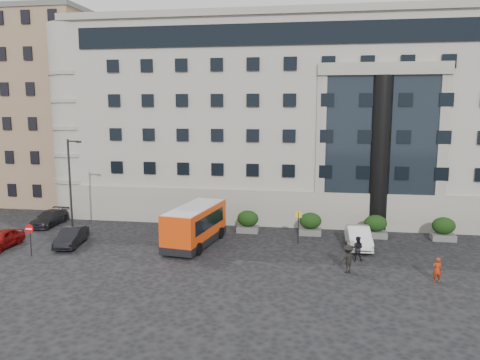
{
  "coord_description": "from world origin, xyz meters",
  "views": [
    {
      "loc": [
        6.52,
        -30.09,
        10.4
      ],
      "look_at": [
        1.11,
        4.13,
        5.0
      ],
      "focal_mm": 35.0,
      "sensor_mm": 36.0,
      "label": 1
    }
  ],
  "objects_px": {
    "bus_stop_sign": "(298,222)",
    "minibus": "(195,224)",
    "hedge_e": "(443,229)",
    "parked_car_d": "(139,201)",
    "hedge_c": "(310,224)",
    "parked_car_c": "(49,218)",
    "white_taxi": "(358,237)",
    "hedge_a": "(188,219)",
    "pedestrian_c": "(348,259)",
    "parked_car_b": "(71,237)",
    "hedge_b": "(248,221)",
    "red_truck": "(113,188)",
    "pedestrian_b": "(357,248)",
    "parked_car_a": "(2,239)",
    "hedge_d": "(376,226)",
    "street_lamp": "(71,186)",
    "no_entry_sign": "(30,234)",
    "pedestrian_a": "(437,270)"
  },
  "relations": [
    {
      "from": "parked_car_d",
      "to": "pedestrian_c",
      "type": "distance_m",
      "value": 26.5
    },
    {
      "from": "minibus",
      "to": "parked_car_b",
      "type": "height_order",
      "value": "minibus"
    },
    {
      "from": "hedge_b",
      "to": "parked_car_a",
      "type": "relative_size",
      "value": 0.46
    },
    {
      "from": "hedge_a",
      "to": "street_lamp",
      "type": "xyz_separation_m",
      "value": [
        -7.94,
        -4.8,
        3.44
      ]
    },
    {
      "from": "bus_stop_sign",
      "to": "parked_car_d",
      "type": "xyz_separation_m",
      "value": [
        -17.07,
        11.0,
        -1.11
      ]
    },
    {
      "from": "hedge_d",
      "to": "red_truck",
      "type": "distance_m",
      "value": 29.13
    },
    {
      "from": "hedge_c",
      "to": "pedestrian_a",
      "type": "bearing_deg",
      "value": -51.6
    },
    {
      "from": "pedestrian_c",
      "to": "pedestrian_b",
      "type": "bearing_deg",
      "value": -137.16
    },
    {
      "from": "hedge_b",
      "to": "red_truck",
      "type": "distance_m",
      "value": 19.81
    },
    {
      "from": "red_truck",
      "to": "parked_car_c",
      "type": "xyz_separation_m",
      "value": [
        -1.09,
        -11.08,
        -0.89
      ]
    },
    {
      "from": "white_taxi",
      "to": "pedestrian_a",
      "type": "xyz_separation_m",
      "value": [
        4.0,
        -6.63,
        0.0
      ]
    },
    {
      "from": "parked_car_b",
      "to": "pedestrian_b",
      "type": "bearing_deg",
      "value": -9.18
    },
    {
      "from": "pedestrian_a",
      "to": "hedge_d",
      "type": "bearing_deg",
      "value": -82.53
    },
    {
      "from": "hedge_a",
      "to": "pedestrian_c",
      "type": "xyz_separation_m",
      "value": [
        12.84,
        -8.71,
        -0.02
      ]
    },
    {
      "from": "hedge_c",
      "to": "hedge_e",
      "type": "xyz_separation_m",
      "value": [
        10.4,
        0.0,
        0.0
      ]
    },
    {
      "from": "street_lamp",
      "to": "red_truck",
      "type": "height_order",
      "value": "street_lamp"
    },
    {
      "from": "bus_stop_sign",
      "to": "minibus",
      "type": "relative_size",
      "value": 0.34
    },
    {
      "from": "minibus",
      "to": "parked_car_a",
      "type": "height_order",
      "value": "minibus"
    },
    {
      "from": "red_truck",
      "to": "pedestrian_a",
      "type": "relative_size",
      "value": 3.86
    },
    {
      "from": "parked_car_a",
      "to": "pedestrian_a",
      "type": "relative_size",
      "value": 2.57
    },
    {
      "from": "parked_car_a",
      "to": "parked_car_d",
      "type": "relative_size",
      "value": 0.89
    },
    {
      "from": "hedge_e",
      "to": "parked_car_d",
      "type": "height_order",
      "value": "hedge_e"
    },
    {
      "from": "pedestrian_c",
      "to": "no_entry_sign",
      "type": "bearing_deg",
      "value": -29.84
    },
    {
      "from": "hedge_c",
      "to": "parked_car_c",
      "type": "relative_size",
      "value": 0.42
    },
    {
      "from": "hedge_b",
      "to": "bus_stop_sign",
      "type": "height_order",
      "value": "bus_stop_sign"
    },
    {
      "from": "parked_car_b",
      "to": "minibus",
      "type": "bearing_deg",
      "value": 1.07
    },
    {
      "from": "no_entry_sign",
      "to": "parked_car_c",
      "type": "relative_size",
      "value": 0.53
    },
    {
      "from": "minibus",
      "to": "pedestrian_c",
      "type": "bearing_deg",
      "value": -12.76
    },
    {
      "from": "hedge_a",
      "to": "pedestrian_a",
      "type": "relative_size",
      "value": 1.19
    },
    {
      "from": "parked_car_c",
      "to": "hedge_d",
      "type": "bearing_deg",
      "value": -0.04
    },
    {
      "from": "hedge_c",
      "to": "pedestrian_a",
      "type": "xyz_separation_m",
      "value": [
        7.6,
        -9.59,
        -0.16
      ]
    },
    {
      "from": "hedge_a",
      "to": "parked_car_d",
      "type": "relative_size",
      "value": 0.41
    },
    {
      "from": "minibus",
      "to": "parked_car_d",
      "type": "xyz_separation_m",
      "value": [
        -9.32,
        12.52,
        -1.02
      ]
    },
    {
      "from": "hedge_d",
      "to": "parked_car_d",
      "type": "relative_size",
      "value": 0.41
    },
    {
      "from": "hedge_c",
      "to": "pedestrian_b",
      "type": "distance_m",
      "value": 6.86
    },
    {
      "from": "pedestrian_b",
      "to": "pedestrian_c",
      "type": "bearing_deg",
      "value": 87.52
    },
    {
      "from": "hedge_c",
      "to": "parked_car_a",
      "type": "distance_m",
      "value": 23.89
    },
    {
      "from": "bus_stop_sign",
      "to": "minibus",
      "type": "height_order",
      "value": "minibus"
    },
    {
      "from": "hedge_a",
      "to": "minibus",
      "type": "height_order",
      "value": "minibus"
    },
    {
      "from": "hedge_b",
      "to": "parked_car_b",
      "type": "distance_m",
      "value": 14.03
    },
    {
      "from": "hedge_d",
      "to": "bus_stop_sign",
      "type": "relative_size",
      "value": 0.73
    },
    {
      "from": "hedge_e",
      "to": "hedge_b",
      "type": "bearing_deg",
      "value": 180.0
    },
    {
      "from": "parked_car_d",
      "to": "white_taxi",
      "type": "bearing_deg",
      "value": -27.42
    },
    {
      "from": "pedestrian_a",
      "to": "red_truck",
      "type": "bearing_deg",
      "value": -40.96
    },
    {
      "from": "pedestrian_c",
      "to": "parked_car_d",
      "type": "bearing_deg",
      "value": -69.83
    },
    {
      "from": "pedestrian_c",
      "to": "hedge_a",
      "type": "bearing_deg",
      "value": -64.34
    },
    {
      "from": "hedge_c",
      "to": "pedestrian_b",
      "type": "bearing_deg",
      "value": -61.71
    },
    {
      "from": "street_lamp",
      "to": "red_truck",
      "type": "xyz_separation_m",
      "value": [
        -3.58,
        15.41,
        -2.84
      ]
    },
    {
      "from": "hedge_d",
      "to": "parked_car_c",
      "type": "bearing_deg",
      "value": -179.05
    },
    {
      "from": "no_entry_sign",
      "to": "pedestrian_a",
      "type": "distance_m",
      "value": 27.02
    }
  ]
}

